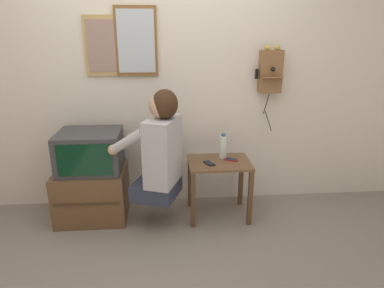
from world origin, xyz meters
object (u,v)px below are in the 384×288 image
at_px(person, 160,148).
at_px(wall_mirror, 136,41).
at_px(wall_phone_antique, 270,71).
at_px(framed_picture, 106,46).
at_px(cell_phone_spare, 231,160).
at_px(television, 90,151).
at_px(cell_phone_held, 209,163).
at_px(water_bottle, 223,147).

relative_size(person, wall_mirror, 1.57).
relative_size(wall_phone_antique, framed_picture, 1.54).
bearing_deg(cell_phone_spare, television, 111.14).
height_order(framed_picture, cell_phone_spare, framed_picture).
xyz_separation_m(cell_phone_held, cell_phone_spare, (0.21, 0.08, 0.00)).
distance_m(cell_phone_spare, water_bottle, 0.14).
distance_m(wall_phone_antique, water_bottle, 0.84).
xyz_separation_m(person, water_bottle, (0.58, 0.22, -0.07)).
xyz_separation_m(television, framed_picture, (0.17, 0.27, 0.90)).
bearing_deg(television, person, -17.90).
bearing_deg(person, television, 92.19).
bearing_deg(cell_phone_held, person, 166.85).
bearing_deg(framed_picture, person, -45.66).
xyz_separation_m(wall_phone_antique, cell_phone_held, (-0.61, -0.36, -0.77)).
distance_m(person, framed_picture, 1.05).
distance_m(wall_mirror, cell_phone_held, 1.27).
height_order(person, framed_picture, framed_picture).
bearing_deg(television, cell_phone_held, -7.07).
xyz_separation_m(television, water_bottle, (1.21, 0.02, 0.00)).
height_order(cell_phone_held, cell_phone_spare, same).
xyz_separation_m(cell_phone_spare, water_bottle, (-0.06, 0.08, 0.10)).
bearing_deg(person, cell_phone_held, -60.43).
xyz_separation_m(wall_mirror, cell_phone_spare, (0.84, -0.32, -1.04)).
distance_m(wall_phone_antique, framed_picture, 1.52).
relative_size(wall_phone_antique, cell_phone_held, 5.90).
bearing_deg(cell_phone_spare, cell_phone_held, 133.52).
distance_m(person, cell_phone_spare, 0.68).
xyz_separation_m(television, cell_phone_spare, (1.28, -0.06, -0.10)).
xyz_separation_m(television, wall_mirror, (0.44, 0.27, 0.94)).
height_order(wall_mirror, cell_phone_held, wall_mirror).
xyz_separation_m(cell_phone_held, water_bottle, (0.15, 0.15, 0.10)).
bearing_deg(wall_phone_antique, cell_phone_held, -149.70).
bearing_deg(television, wall_mirror, 31.14).
relative_size(framed_picture, water_bottle, 2.26).
distance_m(person, wall_phone_antique, 1.27).
height_order(framed_picture, wall_mirror, wall_mirror).
distance_m(television, cell_phone_held, 1.08).
height_order(person, wall_mirror, wall_mirror).
bearing_deg(wall_phone_antique, wall_mirror, 178.13).
distance_m(television, water_bottle, 1.21).
xyz_separation_m(framed_picture, cell_phone_held, (0.89, -0.40, -1.00)).
height_order(person, cell_phone_spare, person).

